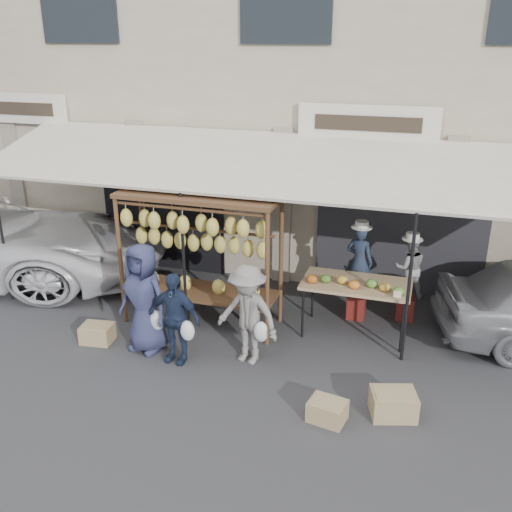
{
  "coord_description": "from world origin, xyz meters",
  "views": [
    {
      "loc": [
        2.65,
        -6.57,
        4.54
      ],
      "look_at": [
        0.13,
        1.4,
        1.3
      ],
      "focal_mm": 40.0,
      "sensor_mm": 36.0,
      "label": 1
    }
  ],
  "objects": [
    {
      "name": "ground_plane",
      "position": [
        0.0,
        0.0,
        0.0
      ],
      "size": [
        90.0,
        90.0,
        0.0
      ],
      "primitive_type": "plane",
      "color": "#2D2D30"
    },
    {
      "name": "shophouse",
      "position": [
        -0.0,
        6.5,
        3.65
      ],
      "size": [
        24.0,
        6.15,
        7.3
      ],
      "color": "#BCAF94",
      "rests_on": "ground_plane"
    },
    {
      "name": "awning",
      "position": [
        0.01,
        2.28,
        2.57
      ],
      "size": [
        10.0,
        2.35,
        2.92
      ],
      "color": "beige",
      "rests_on": "ground_plane"
    },
    {
      "name": "banana_rack",
      "position": [
        -0.81,
        1.35,
        1.57
      ],
      "size": [
        2.6,
        0.9,
        2.24
      ],
      "color": "#4D3219",
      "rests_on": "ground_plane"
    },
    {
      "name": "produce_table",
      "position": [
        1.69,
        1.7,
        0.87
      ],
      "size": [
        1.7,
        0.9,
        1.04
      ],
      "color": "tan",
      "rests_on": "ground_plane"
    },
    {
      "name": "vendor_left",
      "position": [
        1.64,
        2.32,
        1.04
      ],
      "size": [
        0.52,
        0.41,
        1.25
      ],
      "primitive_type": "imported",
      "rotation": [
        0.0,
        0.0,
        2.86
      ],
      "color": "#212C42",
      "rests_on": "stool_left"
    },
    {
      "name": "vendor_right",
      "position": [
        2.45,
        2.53,
        0.94
      ],
      "size": [
        0.61,
        0.54,
        1.07
      ],
      "primitive_type": "imported",
      "rotation": [
        0.0,
        0.0,
        3.42
      ],
      "color": "gray",
      "rests_on": "stool_right"
    },
    {
      "name": "customer_left",
      "position": [
        -1.28,
        0.3,
        0.86
      ],
      "size": [
        0.94,
        0.72,
        1.72
      ],
      "primitive_type": "imported",
      "rotation": [
        0.0,
        0.0,
        -0.22
      ],
      "color": "#2C3053",
      "rests_on": "ground_plane"
    },
    {
      "name": "customer_mid",
      "position": [
        -0.72,
        0.14,
        0.7
      ],
      "size": [
        0.85,
        0.42,
        1.41
      ],
      "primitive_type": "imported",
      "rotation": [
        0.0,
        0.0,
        -0.09
      ],
      "color": "#1E2A45",
      "rests_on": "ground_plane"
    },
    {
      "name": "customer_right",
      "position": [
        0.31,
        0.43,
        0.77
      ],
      "size": [
        1.09,
        0.78,
        1.53
      ],
      "primitive_type": "imported",
      "rotation": [
        0.0,
        0.0,
        -0.23
      ],
      "color": "gray",
      "rests_on": "ground_plane"
    },
    {
      "name": "stool_left",
      "position": [
        1.64,
        2.32,
        0.21
      ],
      "size": [
        0.32,
        0.32,
        0.42
      ],
      "primitive_type": "cube",
      "rotation": [
        0.0,
        0.0,
        -0.09
      ],
      "color": "maroon",
      "rests_on": "ground_plane"
    },
    {
      "name": "stool_right",
      "position": [
        2.45,
        2.53,
        0.2
      ],
      "size": [
        0.31,
        0.31,
        0.41
      ],
      "primitive_type": "cube",
      "rotation": [
        0.0,
        0.0,
        0.09
      ],
      "color": "maroon",
      "rests_on": "ground_plane"
    },
    {
      "name": "crate_near_a",
      "position": [
        1.71,
        -0.61,
        0.14
      ],
      "size": [
        0.51,
        0.42,
        0.27
      ],
      "primitive_type": "cube",
      "rotation": [
        0.0,
        0.0,
        -0.18
      ],
      "color": "tan",
      "rests_on": "ground_plane"
    },
    {
      "name": "crate_near_b",
      "position": [
        2.49,
        -0.26,
        0.17
      ],
      "size": [
        0.66,
        0.57,
        0.34
      ],
      "primitive_type": "cube",
      "rotation": [
        0.0,
        0.0,
        0.29
      ],
      "color": "tan",
      "rests_on": "ground_plane"
    },
    {
      "name": "crate_far",
      "position": [
        -2.14,
        0.26,
        0.14
      ],
      "size": [
        0.52,
        0.42,
        0.29
      ],
      "primitive_type": "cube",
      "rotation": [
        0.0,
        0.0,
        0.13
      ],
      "color": "tan",
      "rests_on": "ground_plane"
    }
  ]
}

